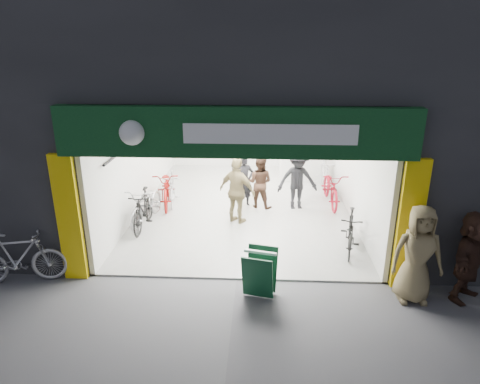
# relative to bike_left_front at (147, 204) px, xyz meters

# --- Properties ---
(ground) EXTENTS (60.00, 60.00, 0.00)m
(ground) POSITION_rel_bike_left_front_xyz_m (2.50, -2.73, -0.52)
(ground) COLOR #56565B
(ground) RESTS_ON ground
(building) EXTENTS (17.00, 10.27, 8.00)m
(building) POSITION_rel_bike_left_front_xyz_m (3.41, 2.26, 3.80)
(building) COLOR #232326
(building) RESTS_ON ground
(bike_left_front) EXTENTS (0.94, 2.04, 1.03)m
(bike_left_front) POSITION_rel_bike_left_front_xyz_m (0.00, 0.00, 0.00)
(bike_left_front) COLOR #A9AAAE
(bike_left_front) RESTS_ON ground
(bike_left_midfront) EXTENTS (0.51, 1.70, 1.02)m
(bike_left_midfront) POSITION_rel_bike_left_front_xyz_m (0.00, -0.36, -0.01)
(bike_left_midfront) COLOR black
(bike_left_midfront) RESTS_ON ground
(bike_left_midback) EXTENTS (1.06, 2.11, 1.06)m
(bike_left_midback) POSITION_rel_bike_left_front_xyz_m (0.24, 1.32, 0.01)
(bike_left_midback) COLOR maroon
(bike_left_midback) RESTS_ON ground
(bike_left_back) EXTENTS (0.68, 1.61, 0.94)m
(bike_left_back) POSITION_rel_bike_left_front_xyz_m (0.38, 1.42, -0.05)
(bike_left_back) COLOR #AAA9AE
(bike_left_back) RESTS_ON ground
(bike_right_front) EXTENTS (0.76, 1.66, 0.96)m
(bike_right_front) POSITION_rel_bike_left_front_xyz_m (5.00, -1.36, -0.03)
(bike_right_front) COLOR black
(bike_right_front) RESTS_ON ground
(bike_right_mid) EXTENTS (0.75, 2.00, 1.04)m
(bike_right_mid) POSITION_rel_bike_left_front_xyz_m (5.00, 1.57, 0.00)
(bike_right_mid) COLOR maroon
(bike_right_mid) RESTS_ON ground
(bike_right_back) EXTENTS (0.56, 1.69, 1.00)m
(bike_right_back) POSITION_rel_bike_left_front_xyz_m (4.99, 2.89, -0.02)
(bike_right_back) COLOR silver
(bike_right_back) RESTS_ON ground
(parked_bike) EXTENTS (1.88, 0.90, 1.09)m
(parked_bike) POSITION_rel_bike_left_front_xyz_m (-1.76, -3.03, 0.03)
(parked_bike) COLOR #A7A6AB
(parked_bike) RESTS_ON ground
(customer_a) EXTENTS (0.67, 0.59, 1.54)m
(customer_a) POSITION_rel_bike_left_front_xyz_m (2.50, 1.25, 0.25)
(customer_a) COLOR black
(customer_a) RESTS_ON ground
(customer_b) EXTENTS (0.87, 0.76, 1.52)m
(customer_b) POSITION_rel_bike_left_front_xyz_m (2.93, 1.19, 0.25)
(customer_b) COLOR #3E271C
(customer_b) RESTS_ON ground
(customer_c) EXTENTS (1.20, 0.80, 1.74)m
(customer_c) POSITION_rel_bike_left_front_xyz_m (3.98, 1.14, 0.35)
(customer_c) COLOR black
(customer_c) RESTS_ON ground
(customer_d) EXTENTS (1.12, 0.89, 1.78)m
(customer_d) POSITION_rel_bike_left_front_xyz_m (2.36, 0.07, 0.37)
(customer_d) COLOR olive
(customer_d) RESTS_ON ground
(pedestrian_near) EXTENTS (0.92, 0.61, 1.87)m
(pedestrian_near) POSITION_rel_bike_left_front_xyz_m (5.80, -3.22, 0.42)
(pedestrian_near) COLOR olive
(pedestrian_near) RESTS_ON ground
(pedestrian_far) EXTENTS (1.52, 1.49, 1.74)m
(pedestrian_far) POSITION_rel_bike_left_front_xyz_m (6.78, -3.13, 0.35)
(pedestrian_far) COLOR #342017
(pedestrian_far) RESTS_ON ground
(sandwich_board) EXTENTS (0.70, 0.71, 0.90)m
(sandwich_board) POSITION_rel_bike_left_front_xyz_m (2.97, -3.23, -0.02)
(sandwich_board) COLOR #104024
(sandwich_board) RESTS_ON ground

